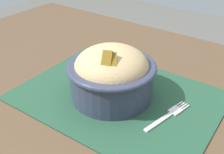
{
  "coord_description": "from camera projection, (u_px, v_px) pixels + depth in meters",
  "views": [
    {
      "loc": [
        0.31,
        -0.45,
        1.14
      ],
      "look_at": [
        0.0,
        -0.02,
        0.82
      ],
      "focal_mm": 44.58,
      "sensor_mm": 36.0,
      "label": 1
    }
  ],
  "objects": [
    {
      "name": "table",
      "position": [
        117.0,
        117.0,
        0.7
      ],
      "size": [
        1.34,
        0.84,
        0.77
      ],
      "color": "#4C3826",
      "rests_on": "ground_plane"
    },
    {
      "name": "placemat",
      "position": [
        118.0,
        96.0,
        0.65
      ],
      "size": [
        0.46,
        0.34,
        0.0
      ],
      "primitive_type": "cube",
      "rotation": [
        0.0,
        0.0,
        0.02
      ],
      "color": "#1E422D",
      "rests_on": "table"
    },
    {
      "name": "bowl",
      "position": [
        112.0,
        74.0,
        0.62
      ],
      "size": [
        0.23,
        0.23,
        0.13
      ],
      "color": "#2D3347",
      "rests_on": "placemat"
    },
    {
      "name": "fork",
      "position": [
        169.0,
        115.0,
        0.58
      ],
      "size": [
        0.04,
        0.13,
        0.0
      ],
      "color": "silver",
      "rests_on": "placemat"
    }
  ]
}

